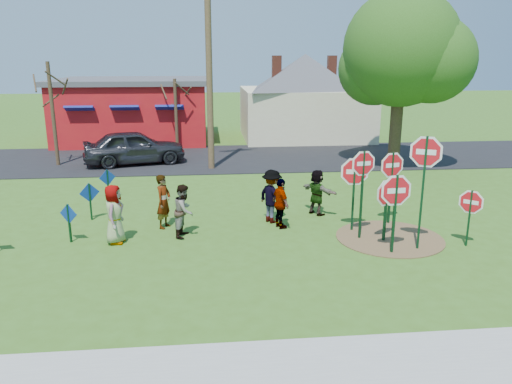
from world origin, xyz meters
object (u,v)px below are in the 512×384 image
utility_pole (209,61)px  leafy_tree (404,55)px  person_b (164,201)px  stop_sign_a (396,197)px  stop_sign_b (363,172)px  stop_sign_d (392,171)px  person_a (114,214)px  stop_sign_c (425,167)px  suv (135,147)px

utility_pole → leafy_tree: size_ratio=1.16×
person_b → stop_sign_a: bearing=-88.4°
stop_sign_b → stop_sign_d: bearing=31.5°
stop_sign_a → person_a: (-7.79, 1.55, -0.75)m
stop_sign_b → utility_pole: utility_pole is taller
stop_sign_c → stop_sign_d: stop_sign_c is taller
leafy_tree → stop_sign_c: bearing=-107.4°
stop_sign_b → leafy_tree: bearing=51.8°
utility_pole → leafy_tree: 8.97m
stop_sign_c → stop_sign_a: bearing=-139.5°
stop_sign_d → person_a: size_ratio=1.43×
person_b → stop_sign_b: bearing=-80.2°
stop_sign_c → stop_sign_d: 2.33m
leafy_tree → suv: bearing=170.5°
person_a → leafy_tree: bearing=-47.0°
person_b → utility_pole: utility_pole is taller
stop_sign_a → person_b: 7.09m
stop_sign_d → suv: stop_sign_d is taller
person_b → person_a: bearing=158.1°
stop_sign_b → stop_sign_a: bearing=-76.1°
stop_sign_a → stop_sign_c: 1.16m
stop_sign_a → stop_sign_c: size_ratio=0.70×
utility_pole → suv: bearing=159.9°
stop_sign_d → person_b: stop_sign_d is taller
leafy_tree → person_a: bearing=-143.1°
stop_sign_c → utility_pole: utility_pole is taller
stop_sign_c → leafy_tree: (3.21, 10.23, 2.93)m
stop_sign_a → person_b: stop_sign_a is taller
stop_sign_a → stop_sign_d: size_ratio=0.95×
stop_sign_c → suv: bearing=154.2°
stop_sign_c → utility_pole: size_ratio=0.35×
person_b → utility_pole: (1.59, 8.39, 4.18)m
person_b → stop_sign_d: bearing=-67.7°
person_a → person_b: bearing=-40.7°
stop_sign_b → person_a: 7.33m
person_a → stop_sign_d: bearing=-77.9°
stop_sign_a → leafy_tree: size_ratio=0.29×
stop_sign_b → suv: 14.04m
stop_sign_c → suv: size_ratio=0.68×
suv → person_a: bearing=170.4°
suv → leafy_tree: 13.67m
stop_sign_c → stop_sign_d: size_ratio=1.35×
person_b → suv: suv is taller
stop_sign_b → utility_pole: bearing=101.8°
person_a → person_b: person_a is taller
stop_sign_d → leafy_tree: size_ratio=0.30×
suv → utility_pole: (3.81, -1.39, 4.16)m
stop_sign_c → person_b: bearing=-172.8°
stop_sign_a → stop_sign_b: 1.38m
stop_sign_a → person_a: 7.98m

